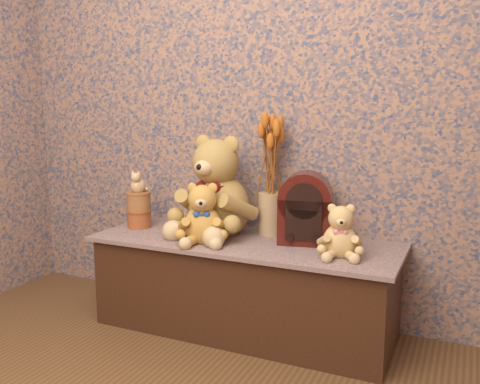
{
  "coord_description": "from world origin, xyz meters",
  "views": [
    {
      "loc": [
        0.97,
        -0.93,
        1.08
      ],
      "look_at": [
        0.0,
        1.18,
        0.69
      ],
      "focal_mm": 38.28,
      "sensor_mm": 36.0,
      "label": 1
    }
  ],
  "objects_px": {
    "ceramic_vase": "(271,214)",
    "cat_figurine": "(138,181)",
    "teddy_large": "(219,181)",
    "teddy_medium": "(203,210)",
    "teddy_small": "(340,228)",
    "cathedral_radio": "(305,208)",
    "biscuit_tin_lower": "(139,219)"
  },
  "relations": [
    {
      "from": "teddy_small",
      "to": "biscuit_tin_lower",
      "type": "distance_m",
      "value": 1.09
    },
    {
      "from": "teddy_large",
      "to": "teddy_small",
      "type": "bearing_deg",
      "value": -4.42
    },
    {
      "from": "cathedral_radio",
      "to": "biscuit_tin_lower",
      "type": "relative_size",
      "value": 2.68
    },
    {
      "from": "cathedral_radio",
      "to": "ceramic_vase",
      "type": "distance_m",
      "value": 0.22
    },
    {
      "from": "ceramic_vase",
      "to": "cat_figurine",
      "type": "relative_size",
      "value": 1.74
    },
    {
      "from": "teddy_medium",
      "to": "ceramic_vase",
      "type": "height_order",
      "value": "teddy_medium"
    },
    {
      "from": "teddy_small",
      "to": "cat_figurine",
      "type": "relative_size",
      "value": 2.02
    },
    {
      "from": "cathedral_radio",
      "to": "biscuit_tin_lower",
      "type": "xyz_separation_m",
      "value": [
        -0.89,
        -0.07,
        -0.12
      ]
    },
    {
      "from": "teddy_large",
      "to": "cathedral_radio",
      "type": "relative_size",
      "value": 1.58
    },
    {
      "from": "cathedral_radio",
      "to": "ceramic_vase",
      "type": "height_order",
      "value": "cathedral_radio"
    },
    {
      "from": "teddy_small",
      "to": "ceramic_vase",
      "type": "distance_m",
      "value": 0.46
    },
    {
      "from": "teddy_small",
      "to": "ceramic_vase",
      "type": "xyz_separation_m",
      "value": [
        -0.4,
        0.23,
        -0.02
      ]
    },
    {
      "from": "teddy_large",
      "to": "teddy_small",
      "type": "relative_size",
      "value": 2.17
    },
    {
      "from": "teddy_large",
      "to": "teddy_small",
      "type": "height_order",
      "value": "teddy_large"
    },
    {
      "from": "biscuit_tin_lower",
      "to": "cat_figurine",
      "type": "distance_m",
      "value": 0.2
    },
    {
      "from": "biscuit_tin_lower",
      "to": "teddy_large",
      "type": "bearing_deg",
      "value": 7.51
    },
    {
      "from": "teddy_medium",
      "to": "cat_figurine",
      "type": "height_order",
      "value": "cat_figurine"
    },
    {
      "from": "cathedral_radio",
      "to": "teddy_small",
      "type": "bearing_deg",
      "value": -48.88
    },
    {
      "from": "cathedral_radio",
      "to": "cat_figurine",
      "type": "relative_size",
      "value": 2.76
    },
    {
      "from": "biscuit_tin_lower",
      "to": "teddy_small",
      "type": "bearing_deg",
      "value": -4.13
    },
    {
      "from": "teddy_small",
      "to": "cathedral_radio",
      "type": "bearing_deg",
      "value": 127.84
    },
    {
      "from": "cathedral_radio",
      "to": "ceramic_vase",
      "type": "bearing_deg",
      "value": 146.61
    },
    {
      "from": "ceramic_vase",
      "to": "biscuit_tin_lower",
      "type": "bearing_deg",
      "value": -167.72
    },
    {
      "from": "ceramic_vase",
      "to": "cat_figurine",
      "type": "bearing_deg",
      "value": -167.72
    },
    {
      "from": "teddy_medium",
      "to": "biscuit_tin_lower",
      "type": "xyz_separation_m",
      "value": [
        -0.45,
        0.12,
        -0.11
      ]
    },
    {
      "from": "ceramic_vase",
      "to": "cat_figurine",
      "type": "height_order",
      "value": "cat_figurine"
    },
    {
      "from": "biscuit_tin_lower",
      "to": "cat_figurine",
      "type": "height_order",
      "value": "cat_figurine"
    },
    {
      "from": "teddy_large",
      "to": "ceramic_vase",
      "type": "relative_size",
      "value": 2.52
    },
    {
      "from": "teddy_large",
      "to": "teddy_medium",
      "type": "relative_size",
      "value": 1.74
    },
    {
      "from": "biscuit_tin_lower",
      "to": "cat_figurine",
      "type": "relative_size",
      "value": 1.03
    },
    {
      "from": "cathedral_radio",
      "to": "ceramic_vase",
      "type": "xyz_separation_m",
      "value": [
        -0.2,
        0.08,
        -0.06
      ]
    },
    {
      "from": "cat_figurine",
      "to": "teddy_medium",
      "type": "bearing_deg",
      "value": -28.78
    }
  ]
}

